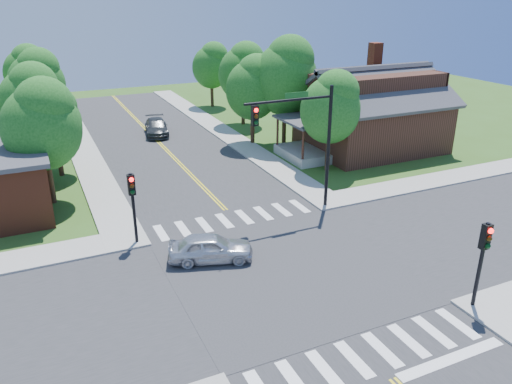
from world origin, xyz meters
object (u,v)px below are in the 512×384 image
signal_pole_se (484,250)px  car_silver (211,248)px  car_dgrey (156,128)px  signal_pole_nw (132,196)px  house_ne (371,108)px  signal_mast_ne (303,131)px

signal_pole_se → car_silver: bearing=136.4°
signal_pole_se → car_dgrey: signal_pole_se is taller
signal_pole_se → signal_pole_nw: size_ratio=1.00×
signal_pole_se → car_silver: 11.76m
signal_pole_nw → house_ne: 22.45m
signal_pole_nw → car_dgrey: bearing=73.0°
signal_pole_nw → house_ne: bearing=22.7°
signal_pole_se → car_dgrey: size_ratio=0.77×
signal_mast_ne → signal_pole_nw: signal_mast_ne is taller
signal_mast_ne → house_ne: bearing=37.7°
signal_mast_ne → car_dgrey: signal_mast_ne is taller
car_silver → car_dgrey: car_dgrey is taller
signal_mast_ne → signal_pole_se: (1.69, -11.21, -2.19)m
signal_pole_se → signal_mast_ne: bearing=98.6°
signal_mast_ne → car_silver: (-6.70, -3.21, -4.17)m
signal_pole_nw → car_silver: bearing=-48.7°
car_silver → signal_pole_se: bearing=-115.1°
house_ne → car_silver: (-17.89, -11.86, -2.65)m
signal_mast_ne → car_silver: 8.52m
house_ne → car_dgrey: (-14.64, 11.16, -2.65)m
signal_mast_ne → signal_pole_nw: (-9.51, -0.01, -2.19)m
signal_mast_ne → signal_pole_se: bearing=-81.4°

